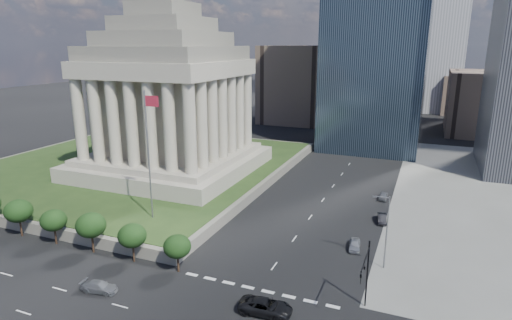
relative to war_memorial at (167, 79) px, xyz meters
The scene contains 16 objects.
ground 65.71m from the war_memorial, 56.82° to the left, with size 500.00×500.00×0.00m, color black.
plaza_terrace 23.35m from the war_memorial, 169.70° to the left, with size 66.00×70.00×1.80m, color #6A665A.
plaza_lawn 22.52m from the war_memorial, 169.70° to the left, with size 64.00×68.00×0.10m, color #233A17.
war_memorial is the anchor object (origin of this frame).
flagpole 28.16m from the war_memorial, 63.11° to the right, with size 2.52×0.24×20.00m.
tree_row 38.69m from the war_memorial, 92.53° to the right, with size 53.00×4.00×6.00m, color black, non-canonical shape.
midrise_glass 59.82m from the war_memorial, 52.55° to the left, with size 26.00×26.00×60.00m, color black.
building_filler_ne 105.88m from the war_memorial, 51.17° to the left, with size 20.00×30.00×20.00m, color brown.
building_filler_nw 82.43m from the war_memorial, 87.21° to the left, with size 24.00×30.00×28.00m, color brown.
traffic_signal_ne 60.00m from the war_memorial, 36.42° to the right, with size 0.30×5.74×8.00m.
street_lamp_north 54.92m from the war_memorial, 25.92° to the right, with size 2.13×0.22×10.00m.
pickup_truck 56.67m from the war_memorial, 46.06° to the right, with size 2.73×5.91×1.64m, color black.
suv_grey 49.42m from the war_memorial, 67.92° to the right, with size 1.80×4.44×1.29m, color slate.
parked_sedan_near 51.37m from the war_memorial, 23.81° to the right, with size 3.94×1.58×1.34m, color #93959B.
parked_sedan_mid 50.57m from the war_memorial, ahead, with size 3.98×1.39×1.31m, color black.
parked_sedan_far 49.23m from the war_memorial, ahead, with size 1.51×3.75×1.28m, color slate.
Camera 1 is at (17.16, -28.09, 28.45)m, focal length 30.00 mm.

